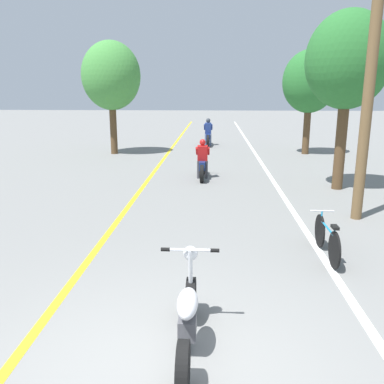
% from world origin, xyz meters
% --- Properties ---
extents(ground_plane, '(120.00, 120.00, 0.00)m').
position_xyz_m(ground_plane, '(0.00, 0.00, 0.00)').
color(ground_plane, slate).
extents(lane_stripe_center, '(0.14, 48.00, 0.01)m').
position_xyz_m(lane_stripe_center, '(-1.70, 12.40, 0.00)').
color(lane_stripe_center, yellow).
rests_on(lane_stripe_center, ground).
extents(lane_stripe_edge, '(0.14, 48.00, 0.01)m').
position_xyz_m(lane_stripe_edge, '(2.51, 12.40, 0.00)').
color(lane_stripe_edge, white).
rests_on(lane_stripe_edge, ground).
extents(utility_pole, '(1.10, 0.24, 6.43)m').
position_xyz_m(utility_pole, '(3.89, 5.64, 3.31)').
color(utility_pole, brown).
rests_on(utility_pole, ground).
extents(roadside_tree_right_near, '(2.42, 2.18, 5.18)m').
position_xyz_m(roadside_tree_right_near, '(4.31, 8.67, 3.74)').
color(roadside_tree_right_near, '#513A23').
rests_on(roadside_tree_right_near, ground).
extents(roadside_tree_right_far, '(2.49, 2.24, 4.79)m').
position_xyz_m(roadside_tree_right_far, '(4.88, 15.85, 3.32)').
color(roadside_tree_right_far, '#513A23').
rests_on(roadside_tree_right_far, ground).
extents(roadside_tree_left, '(2.71, 2.44, 5.17)m').
position_xyz_m(roadside_tree_left, '(-4.25, 15.42, 3.58)').
color(roadside_tree_left, '#513A23').
rests_on(roadside_tree_left, ground).
extents(motorcycle_foreground, '(0.72, 1.96, 1.06)m').
position_xyz_m(motorcycle_foreground, '(0.23, 0.44, 0.41)').
color(motorcycle_foreground, black).
rests_on(motorcycle_foreground, ground).
extents(motorcycle_rider_lead, '(0.50, 1.94, 1.34)m').
position_xyz_m(motorcycle_rider_lead, '(0.13, 10.01, 0.51)').
color(motorcycle_rider_lead, black).
rests_on(motorcycle_rider_lead, ground).
extents(motorcycle_rider_far, '(0.50, 2.14, 1.48)m').
position_xyz_m(motorcycle_rider_far, '(0.19, 18.68, 0.56)').
color(motorcycle_rider_far, black).
rests_on(motorcycle_rider_far, ground).
extents(bicycle_parked, '(0.44, 1.62, 0.75)m').
position_xyz_m(bicycle_parked, '(2.57, 3.29, 0.35)').
color(bicycle_parked, black).
rests_on(bicycle_parked, ground).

